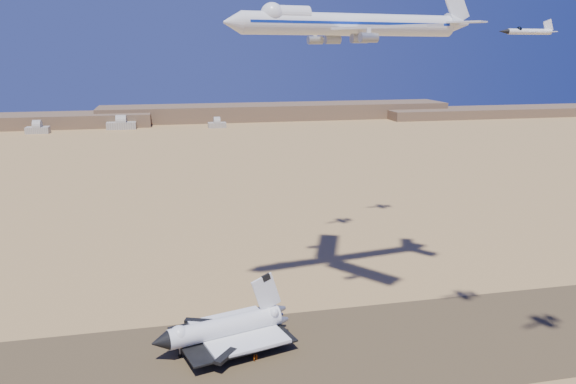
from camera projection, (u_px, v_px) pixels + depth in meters
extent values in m
plane|color=tan|center=(236.00, 363.00, 147.33)|extent=(1200.00, 1200.00, 0.00)
cube|color=brown|center=(236.00, 363.00, 147.33)|extent=(600.00, 50.00, 0.06)
cube|color=brown|center=(278.00, 112.00, 681.79)|extent=(420.00, 60.00, 18.00)
cube|color=brown|center=(498.00, 112.00, 712.54)|extent=(300.00, 60.00, 11.00)
cube|color=#ADA699|center=(38.00, 130.00, 562.70)|extent=(22.00, 14.00, 6.50)
cube|color=#ADA699|center=(121.00, 126.00, 593.46)|extent=(30.00, 15.00, 7.50)
cube|color=#ADA699|center=(217.00, 125.00, 605.06)|extent=(19.00, 12.50, 5.50)
cylinder|color=white|center=(224.00, 327.00, 154.26)|extent=(31.83, 13.54, 5.51)
cone|color=black|center=(160.00, 342.00, 146.23)|extent=(5.64, 6.21, 5.23)
sphere|color=white|center=(179.00, 335.00, 148.33)|extent=(5.12, 5.12, 5.12)
cube|color=white|center=(238.00, 331.00, 156.57)|extent=(27.06, 28.45, 0.89)
cube|color=black|center=(231.00, 334.00, 155.80)|extent=(34.66, 30.50, 0.49)
cube|color=white|center=(266.00, 292.00, 158.14)|extent=(8.99, 3.05, 11.33)
cylinder|color=gray|center=(180.00, 352.00, 149.57)|extent=(0.35, 0.35, 3.15)
cylinder|color=black|center=(180.00, 356.00, 149.82)|extent=(1.16, 0.71, 1.08)
cylinder|color=gray|center=(252.00, 344.00, 153.73)|extent=(0.35, 0.35, 3.15)
cylinder|color=black|center=(252.00, 348.00, 153.98)|extent=(1.16, 0.71, 1.08)
cylinder|color=gray|center=(238.00, 329.00, 162.19)|extent=(0.35, 0.35, 3.15)
cylinder|color=black|center=(238.00, 332.00, 162.44)|extent=(1.16, 0.71, 1.08)
cylinder|color=white|center=(352.00, 24.00, 161.55)|extent=(66.38, 15.56, 6.23)
cone|color=white|center=(232.00, 22.00, 149.45)|extent=(5.70, 6.86, 6.23)
sphere|color=white|center=(272.00, 14.00, 152.72)|extent=(6.42, 6.42, 6.42)
cube|color=white|center=(385.00, 27.00, 148.35)|extent=(24.30, 28.74, 0.68)
cube|color=white|center=(335.00, 31.00, 176.64)|extent=(18.14, 30.43, 0.68)
cube|color=white|center=(467.00, 22.00, 167.50)|extent=(10.82, 11.72, 0.49)
cube|color=white|center=(441.00, 24.00, 178.99)|extent=(8.95, 11.93, 0.49)
cube|color=white|center=(455.00, 2.00, 171.71)|extent=(11.08, 2.25, 13.91)
cylinder|color=gray|center=(360.00, 38.00, 153.92)|extent=(5.18, 3.20, 2.53)
cylinder|color=gray|center=(369.00, 38.00, 145.30)|extent=(5.18, 3.20, 2.53)
cylinder|color=gray|center=(333.00, 40.00, 169.83)|extent=(5.18, 3.20, 2.53)
cylinder|color=gray|center=(315.00, 40.00, 177.12)|extent=(5.18, 3.20, 2.53)
imported|color=#B9500A|center=(257.00, 357.00, 148.50)|extent=(0.55, 0.71, 1.74)
imported|color=#B9500A|center=(254.00, 358.00, 147.98)|extent=(0.95, 1.02, 1.84)
imported|color=#B9500A|center=(257.00, 357.00, 148.45)|extent=(1.05, 0.84, 1.59)
cylinder|color=white|center=(529.00, 32.00, 129.70)|extent=(11.27, 1.62, 1.31)
cone|color=black|center=(504.00, 31.00, 128.12)|extent=(2.47, 1.28, 1.22)
sphere|color=black|center=(519.00, 29.00, 128.93)|extent=(1.31, 1.31, 1.31)
cube|color=white|center=(533.00, 33.00, 129.96)|extent=(3.48, 7.58, 0.23)
cube|color=white|center=(547.00, 32.00, 130.80)|extent=(2.19, 4.74, 0.19)
cube|color=white|center=(548.00, 26.00, 130.52)|extent=(2.84, 0.31, 3.17)
cylinder|color=white|center=(349.00, 34.00, 211.24)|extent=(11.90, 4.79, 1.40)
cone|color=black|center=(333.00, 34.00, 207.84)|extent=(2.86, 1.99, 1.30)
sphere|color=black|center=(343.00, 33.00, 209.70)|extent=(1.40, 1.40, 1.40)
cube|color=white|center=(351.00, 35.00, 211.76)|extent=(5.65, 8.67, 0.25)
cube|color=white|center=(360.00, 34.00, 213.60)|extent=(3.54, 5.42, 0.20)
cube|color=white|center=(360.00, 31.00, 213.35)|extent=(2.97, 1.11, 3.38)
cylinder|color=white|center=(399.00, 22.00, 232.85)|extent=(11.69, 1.58, 1.36)
cone|color=black|center=(383.00, 22.00, 231.27)|extent=(2.55, 1.31, 1.26)
sphere|color=black|center=(393.00, 21.00, 232.07)|extent=(1.36, 1.36, 1.36)
cube|color=white|center=(401.00, 23.00, 233.11)|extent=(3.55, 7.84, 0.24)
cube|color=white|center=(410.00, 22.00, 233.95)|extent=(2.23, 4.90, 0.19)
cube|color=white|center=(411.00, 19.00, 233.66)|extent=(2.95, 0.30, 3.29)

